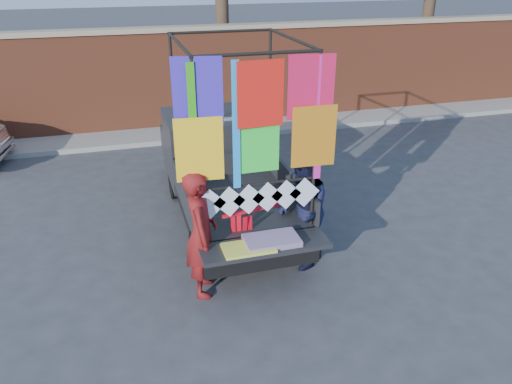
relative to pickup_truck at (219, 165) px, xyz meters
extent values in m
plane|color=#38383A|center=(0.45, -2.14, -0.80)|extent=(90.00, 90.00, 0.00)
cube|color=brown|center=(0.45, 4.86, 0.45)|extent=(30.00, 0.35, 2.50)
cube|color=tan|center=(0.45, 4.86, 1.75)|extent=(30.00, 0.45, 0.12)
cube|color=gray|center=(0.45, 4.16, -0.74)|extent=(30.00, 1.20, 0.12)
cylinder|color=#38281C|center=(1.45, 6.06, 1.93)|extent=(0.36, 0.36, 5.46)
cylinder|color=#38281C|center=(7.95, 6.06, 1.48)|extent=(0.36, 0.36, 4.55)
cylinder|color=black|center=(-0.74, 0.56, -0.48)|extent=(0.21, 0.62, 0.62)
cylinder|color=black|center=(-0.74, -1.99, -0.48)|extent=(0.21, 0.62, 0.62)
cylinder|color=black|center=(0.74, 0.56, -0.48)|extent=(0.21, 0.62, 0.62)
cylinder|color=black|center=(0.74, -1.99, -0.48)|extent=(0.21, 0.62, 0.62)
cube|color=black|center=(0.00, -0.76, -0.32)|extent=(1.61, 3.97, 0.28)
cube|color=black|center=(0.00, -1.47, -0.06)|extent=(1.70, 2.17, 0.09)
cube|color=black|center=(-0.83, -1.47, 0.15)|extent=(0.06, 2.17, 0.43)
cube|color=black|center=(0.83, -1.47, 0.15)|extent=(0.06, 2.17, 0.43)
cube|color=black|center=(0.00, -0.40, 0.15)|extent=(1.70, 0.06, 0.43)
cube|color=black|center=(0.00, 0.51, 0.20)|extent=(1.70, 1.51, 1.18)
cube|color=#8C9EAD|center=(0.00, 0.09, 0.57)|extent=(1.51, 0.06, 0.52)
cube|color=#8C9EAD|center=(0.00, 1.22, 0.39)|extent=(1.51, 0.09, 0.66)
cube|color=black|center=(0.00, 1.55, -0.04)|extent=(1.65, 0.85, 0.52)
cube|color=black|center=(0.00, -2.79, -0.04)|extent=(1.70, 0.52, 0.06)
cube|color=black|center=(0.00, -2.58, -0.40)|extent=(1.75, 0.14, 0.17)
cylinder|color=black|center=(-0.77, -2.46, 1.17)|extent=(0.05, 0.05, 2.36)
cylinder|color=black|center=(-0.77, -0.48, 1.17)|extent=(0.05, 0.05, 2.36)
cylinder|color=black|center=(0.78, -2.46, 1.17)|extent=(0.05, 0.05, 2.36)
cylinder|color=black|center=(0.78, -0.48, 1.17)|extent=(0.05, 0.05, 2.36)
cylinder|color=black|center=(0.00, -2.46, 2.35)|extent=(1.61, 0.04, 0.04)
cylinder|color=black|center=(0.00, -0.48, 2.35)|extent=(1.61, 0.04, 0.04)
cylinder|color=black|center=(-0.77, -1.47, 2.35)|extent=(0.04, 2.03, 0.04)
cylinder|color=black|center=(0.78, -1.47, 2.35)|extent=(0.04, 2.03, 0.04)
cylinder|color=black|center=(0.00, -2.46, 0.70)|extent=(1.61, 0.04, 0.04)
cube|color=#3725B9|center=(-0.71, -2.48, 1.93)|extent=(0.59, 0.01, 0.80)
cube|color=red|center=(0.00, -2.52, 1.93)|extent=(0.59, 0.01, 0.80)
cube|color=#C91640|center=(0.71, -2.48, 1.93)|extent=(0.59, 0.01, 0.80)
cube|color=yellow|center=(-0.71, -2.52, 1.31)|extent=(0.59, 0.01, 0.80)
cube|color=#29ED39|center=(0.00, -2.48, 1.31)|extent=(0.59, 0.01, 0.80)
cube|color=#C57317|center=(0.71, -2.52, 1.31)|extent=(0.59, 0.01, 0.80)
cube|color=green|center=(-0.80, -2.50, 1.50)|extent=(0.09, 0.01, 1.61)
cube|color=#E626A0|center=(0.80, -2.50, 1.50)|extent=(0.09, 0.01, 1.61)
cube|color=#1B96FA|center=(-0.28, -2.50, 1.50)|extent=(0.09, 0.01, 1.61)
cube|color=silver|center=(-0.64, -2.49, 0.51)|extent=(0.43, 0.01, 0.43)
cube|color=silver|center=(-0.39, -2.49, 0.51)|extent=(0.43, 0.01, 0.43)
cube|color=silver|center=(-0.13, -2.49, 0.51)|extent=(0.43, 0.01, 0.43)
cube|color=silver|center=(0.13, -2.49, 0.51)|extent=(0.43, 0.01, 0.43)
cube|color=silver|center=(0.39, -2.49, 0.51)|extent=(0.43, 0.01, 0.43)
cube|color=silver|center=(0.64, -2.49, 0.51)|extent=(0.43, 0.01, 0.43)
cube|color=#E33250|center=(0.09, -2.79, 0.03)|extent=(0.71, 0.43, 0.08)
cube|color=#D7DB45|center=(-0.24, -2.86, 0.01)|extent=(0.66, 0.38, 0.04)
imported|color=maroon|center=(-0.78, -2.48, 0.09)|extent=(0.52, 0.70, 1.78)
imported|color=black|center=(0.73, -2.22, 0.09)|extent=(0.83, 0.98, 1.77)
cube|color=red|center=(-0.02, -2.35, 0.27)|extent=(0.92, 0.22, 0.04)
cube|color=red|center=(-0.32, -2.37, -0.02)|extent=(0.06, 0.02, 0.54)
cube|color=red|center=(-0.24, -2.37, -0.04)|extent=(0.06, 0.02, 0.54)
cube|color=red|center=(-0.16, -2.37, -0.06)|extent=(0.06, 0.02, 0.54)
cube|color=red|center=(-0.08, -2.37, -0.08)|extent=(0.06, 0.02, 0.54)
camera|label=1|loc=(-1.64, -8.11, 3.35)|focal=35.00mm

